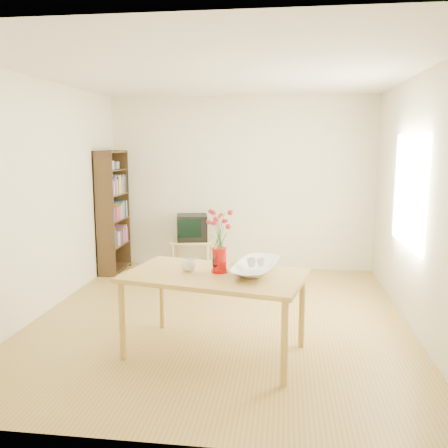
# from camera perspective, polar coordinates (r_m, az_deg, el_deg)

# --- Properties ---
(room) EXTENTS (4.50, 4.50, 4.50)m
(room) POSITION_cam_1_polar(r_m,az_deg,el_deg) (5.01, -0.10, 2.84)
(room) COLOR olive
(room) RESTS_ON ground
(table) EXTENTS (1.72, 1.20, 0.75)m
(table) POSITION_cam_1_polar(r_m,az_deg,el_deg) (4.26, -1.14, -6.91)
(table) COLOR #B1873C
(table) RESTS_ON ground
(tv_stand) EXTENTS (0.60, 0.45, 0.46)m
(tv_stand) POSITION_cam_1_polar(r_m,az_deg,el_deg) (7.19, -3.83, -2.52)
(tv_stand) COLOR tan
(tv_stand) RESTS_ON ground
(bookshelf) EXTENTS (0.28, 0.70, 1.80)m
(bookshelf) POSITION_cam_1_polar(r_m,az_deg,el_deg) (7.21, -13.20, 0.95)
(bookshelf) COLOR black
(bookshelf) RESTS_ON ground
(pitcher) EXTENTS (0.15, 0.22, 0.23)m
(pitcher) POSITION_cam_1_polar(r_m,az_deg,el_deg) (4.26, -0.56, -4.47)
(pitcher) COLOR red
(pitcher) RESTS_ON table
(flowers) EXTENTS (0.26, 0.26, 0.37)m
(flowers) POSITION_cam_1_polar(r_m,az_deg,el_deg) (4.20, -0.56, -0.57)
(flowers) COLOR #E13542
(flowers) RESTS_ON pitcher
(mug) EXTENTS (0.17, 0.17, 0.10)m
(mug) POSITION_cam_1_polar(r_m,az_deg,el_deg) (4.32, -4.26, -5.02)
(mug) COLOR white
(mug) RESTS_ON table
(bowl) EXTENTS (0.62, 0.62, 0.50)m
(bowl) POSITION_cam_1_polar(r_m,az_deg,el_deg) (4.25, 3.86, -2.53)
(bowl) COLOR white
(bowl) RESTS_ON table
(teacup_a) EXTENTS (0.09, 0.09, 0.07)m
(teacup_a) POSITION_cam_1_polar(r_m,az_deg,el_deg) (4.26, 3.31, -3.13)
(teacup_a) COLOR white
(teacup_a) RESTS_ON bowl
(teacup_b) EXTENTS (0.08, 0.08, 0.06)m
(teacup_b) POSITION_cam_1_polar(r_m,az_deg,el_deg) (4.28, 4.47, -3.14)
(teacup_b) COLOR white
(teacup_b) RESTS_ON bowl
(television) EXTENTS (0.52, 0.50, 0.39)m
(television) POSITION_cam_1_polar(r_m,az_deg,el_deg) (7.15, -3.84, -0.37)
(television) COLOR black
(television) RESTS_ON tv_stand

